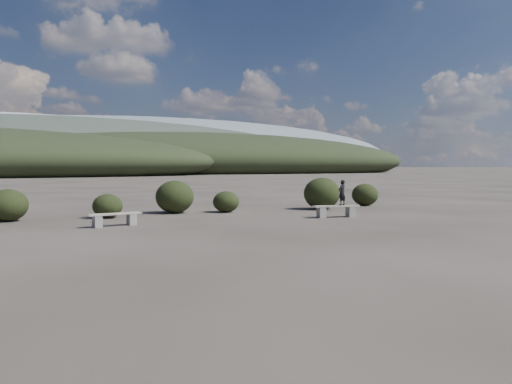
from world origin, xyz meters
name	(u,v)px	position (x,y,z in m)	size (l,w,h in m)	color
ground	(336,247)	(0.00, 0.00, 0.00)	(1200.00, 1200.00, 0.00)	#2F2925
bench_left	(115,218)	(-3.95, 6.12, 0.25)	(1.66, 0.64, 0.41)	gray
bench_right	(336,210)	(3.70, 5.47, 0.26)	(1.76, 0.60, 0.43)	gray
seated_person	(342,193)	(3.93, 5.44, 0.89)	(0.33, 0.22, 0.91)	black
shrub_a	(108,206)	(-3.78, 8.71, 0.43)	(1.05, 1.05, 0.86)	black
shrub_b	(175,197)	(-1.11, 9.53, 0.64)	(1.49, 1.49, 1.28)	black
shrub_c	(226,202)	(0.85, 9.01, 0.42)	(1.05, 1.05, 0.84)	black
shrub_d	(322,193)	(5.06, 8.57, 0.68)	(1.54, 1.54, 1.35)	black
shrub_e	(365,195)	(7.96, 9.41, 0.51)	(1.23, 1.23, 1.03)	black
shrub_f	(8,205)	(-6.95, 9.02, 0.54)	(1.28, 1.28, 1.08)	black
mountain_ridges	(23,152)	(-7.48, 339.06, 10.84)	(500.00, 400.00, 56.00)	black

